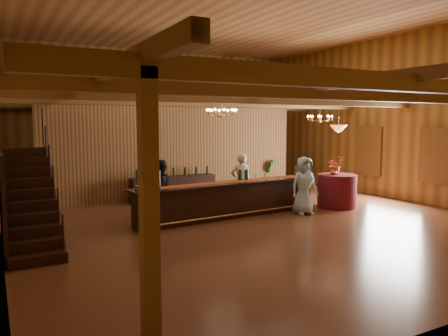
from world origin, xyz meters
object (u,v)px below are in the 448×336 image
pendant_lamp (339,128)px  staff_second (160,190)px  chandelier_left (222,112)px  raffle_drum (299,170)px  chandelier_right (320,118)px  floor_plant (269,175)px  backbar_shelf (174,188)px  beverage_dispenser (155,177)px  tasting_bar (230,199)px  bartender (241,182)px  guest (304,186)px  round_table (337,191)px

pendant_lamp → staff_second: size_ratio=0.56×
chandelier_left → raffle_drum: bearing=5.0°
chandelier_right → floor_plant: (-0.20, 2.64, -2.13)m
backbar_shelf → staff_second: bearing=-120.3°
raffle_drum → chandelier_left: 3.29m
chandelier_left → staff_second: chandelier_left is taller
beverage_dispenser → staff_second: (0.40, 0.78, -0.45)m
tasting_bar → chandelier_left: bearing=-173.2°
backbar_shelf → chandelier_right: bearing=-29.8°
chandelier_left → floor_plant: 5.69m
raffle_drum → floor_plant: 3.47m
tasting_bar → bartender: bartender is taller
bartender → staff_second: 2.56m
chandelier_right → chandelier_left: bearing=-168.1°
floor_plant → backbar_shelf: bearing=-175.0°
backbar_shelf → chandelier_left: size_ratio=3.60×
bartender → chandelier_left: bearing=52.0°
bartender → pendant_lamp: bearing=173.8°
backbar_shelf → guest: size_ratio=1.77×
chandelier_left → backbar_shelf: bearing=92.5°
tasting_bar → raffle_drum: 2.59m
floor_plant → raffle_drum: bearing=-108.4°
raffle_drum → staff_second: (-4.29, 0.45, -0.34)m
tasting_bar → chandelier_left: 2.38m
backbar_shelf → chandelier_left: (0.13, -3.15, 2.44)m
pendant_lamp → guest: (-1.52, -0.33, -1.59)m
chandelier_left → staff_second: (-1.50, 0.69, -2.05)m
raffle_drum → chandelier_left: chandelier_left is taller
round_table → bartender: bartender is taller
tasting_bar → guest: size_ratio=3.55×
round_table → chandelier_left: size_ratio=1.46×
round_table → chandelier_left: chandelier_left is taller
chandelier_left → beverage_dispenser: bearing=-177.3°
raffle_drum → backbar_shelf: raffle_drum is taller
beverage_dispenser → round_table: bearing=-2.0°
floor_plant → beverage_dispenser: bearing=-148.1°
floor_plant → bartender: bearing=-136.0°
tasting_bar → floor_plant: 4.97m
tasting_bar → round_table: (3.52, -0.36, 0.02)m
chandelier_left → pendant_lamp: bearing=-4.4°
tasting_bar → pendant_lamp: (3.52, -0.36, 1.92)m
round_table → guest: 1.59m
backbar_shelf → staff_second: staff_second is taller
guest → floor_plant: guest is taller
bartender → floor_plant: bearing=-120.8°
bartender → tasting_bar: bearing=58.7°
backbar_shelf → pendant_lamp: bearing=-42.3°
chandelier_right → guest: chandelier_right is taller
bartender → beverage_dispenser: bearing=31.9°
backbar_shelf → chandelier_right: (4.20, -2.29, 2.32)m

